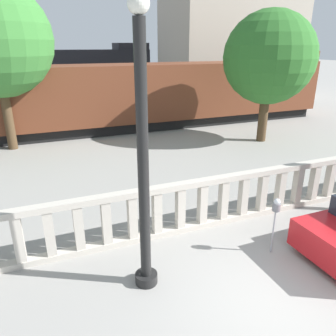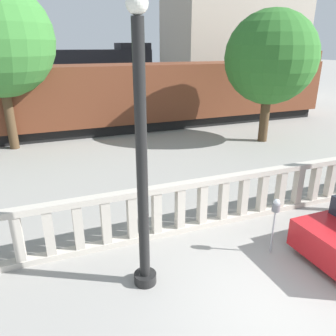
% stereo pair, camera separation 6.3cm
% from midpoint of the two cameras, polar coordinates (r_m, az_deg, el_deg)
% --- Properties ---
extents(ground_plane, '(160.00, 160.00, 0.00)m').
position_cam_midpoint_polar(ground_plane, '(6.58, 18.99, -22.21)').
color(ground_plane, gray).
extents(balustrade, '(13.87, 0.24, 1.31)m').
position_cam_midpoint_polar(balustrade, '(8.22, 6.18, -6.21)').
color(balustrade, '#BCB5A8').
rests_on(balustrade, ground).
extents(lamppost, '(0.43, 0.43, 5.08)m').
position_cam_midpoint_polar(lamppost, '(5.55, -4.26, 0.84)').
color(lamppost, black).
rests_on(lamppost, ground).
extents(parking_meter, '(0.17, 0.17, 1.32)m').
position_cam_midpoint_polar(parking_meter, '(7.39, 18.46, -6.99)').
color(parking_meter, '#99999E').
rests_on(parking_meter, ground).
extents(train_near, '(22.93, 2.71, 4.01)m').
position_cam_midpoint_polar(train_near, '(18.04, -5.27, 12.46)').
color(train_near, black).
rests_on(train_near, ground).
extents(building_block, '(10.36, 6.13, 12.29)m').
position_cam_midpoint_polar(building_block, '(28.90, 11.51, 23.89)').
color(building_block, '#ADA393').
rests_on(building_block, ground).
extents(tree_left, '(4.08, 4.08, 5.85)m').
position_cam_midpoint_polar(tree_left, '(15.95, 17.56, 17.78)').
color(tree_left, '#4C3823').
rests_on(tree_left, ground).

